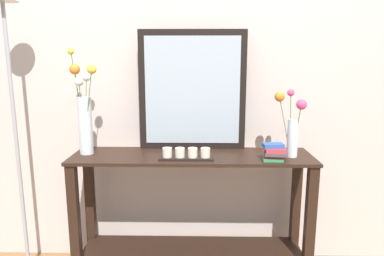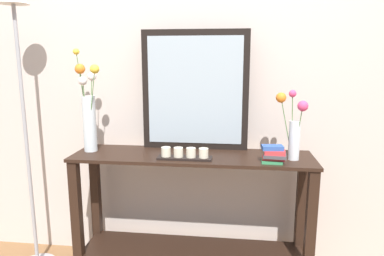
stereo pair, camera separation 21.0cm
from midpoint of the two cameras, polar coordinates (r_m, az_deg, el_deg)
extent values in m
cube|color=beige|center=(2.37, 3.49, 9.88)|extent=(6.40, 0.08, 2.70)
cube|color=black|center=(2.14, 2.82, -4.68)|extent=(1.46, 0.38, 0.02)
cube|color=black|center=(2.39, 2.66, -19.37)|extent=(1.40, 0.34, 0.02)
cube|color=black|center=(2.30, -15.68, -14.94)|extent=(0.06, 0.06, 0.81)
cube|color=black|center=(2.22, 21.37, -16.42)|extent=(0.06, 0.06, 0.81)
cube|color=black|center=(2.56, -13.04, -12.08)|extent=(0.06, 0.06, 0.81)
cube|color=black|center=(2.48, 19.62, -13.23)|extent=(0.06, 0.06, 0.81)
cube|color=black|center=(2.23, 3.12, 6.10)|extent=(0.68, 0.03, 0.76)
cube|color=#9EADB7|center=(2.21, 3.09, 6.07)|extent=(0.60, 0.00, 0.68)
cylinder|color=silver|center=(2.25, -13.84, 0.66)|extent=(0.08, 0.08, 0.35)
cylinder|color=#4C753D|center=(2.29, -13.72, 2.53)|extent=(0.01, 0.09, 0.45)
sphere|color=silver|center=(2.31, -13.51, 8.17)|extent=(0.05, 0.05, 0.05)
cylinder|color=#4C753D|center=(2.27, -14.57, 3.04)|extent=(0.04, 0.02, 0.49)
sphere|color=orange|center=(2.26, -15.28, 9.28)|extent=(0.06, 0.06, 0.06)
cylinder|color=#4C753D|center=(2.25, -14.67, 4.32)|extent=(0.07, 0.01, 0.60)
sphere|color=yellow|center=(2.25, -15.83, 11.91)|extent=(0.04, 0.04, 0.04)
cylinder|color=#4C753D|center=(2.22, -14.34, 1.97)|extent=(0.01, 0.03, 0.43)
sphere|color=silver|center=(2.18, -14.78, 7.42)|extent=(0.05, 0.05, 0.05)
cylinder|color=#4C753D|center=(2.20, -13.54, 2.88)|extent=(0.09, 0.04, 0.50)
sphere|color=yellow|center=(2.15, -12.91, 9.36)|extent=(0.06, 0.06, 0.06)
cylinder|color=silver|center=(2.12, 19.09, -1.95)|extent=(0.06, 0.06, 0.23)
cylinder|color=#4C753D|center=(2.10, 19.72, -0.58)|extent=(0.03, 0.06, 0.30)
sphere|color=#EA4275|center=(2.05, 20.46, 3.36)|extent=(0.06, 0.06, 0.06)
cylinder|color=#4C753D|center=(2.11, 18.80, 0.39)|extent=(0.02, 0.02, 0.36)
sphere|color=#EA4275|center=(2.09, 18.90, 5.32)|extent=(0.04, 0.04, 0.04)
cylinder|color=#4C753D|center=(2.11, 17.91, 0.13)|extent=(0.08, 0.02, 0.34)
sphere|color=orange|center=(2.09, 17.15, 4.75)|extent=(0.06, 0.06, 0.06)
cube|color=black|center=(2.05, 1.74, -4.94)|extent=(0.32, 0.09, 0.01)
cylinder|color=beige|center=(2.05, -1.35, -3.94)|extent=(0.06, 0.06, 0.05)
cylinder|color=beige|center=(2.04, 0.71, -4.00)|extent=(0.06, 0.06, 0.05)
cylinder|color=beige|center=(2.03, 2.79, -4.06)|extent=(0.06, 0.06, 0.05)
cylinder|color=beige|center=(2.03, 4.87, -4.12)|extent=(0.06, 0.06, 0.05)
cube|color=#388E56|center=(2.04, 15.81, -5.33)|extent=(0.12, 0.08, 0.02)
cube|color=#C63338|center=(2.05, 16.04, -4.81)|extent=(0.13, 0.08, 0.02)
cube|color=#424247|center=(2.03, 16.28, -4.43)|extent=(0.13, 0.10, 0.02)
cube|color=#C63338|center=(2.03, 16.26, -3.85)|extent=(0.12, 0.08, 0.02)
cube|color=#2D519E|center=(2.03, 15.90, -3.13)|extent=(0.12, 0.08, 0.02)
cylinder|color=#9E9EA3|center=(2.45, -23.18, -2.23)|extent=(0.02, 0.02, 1.71)
camera|label=1|loc=(0.10, -87.14, 0.56)|focal=32.71mm
camera|label=2|loc=(0.10, 92.86, -0.56)|focal=32.71mm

